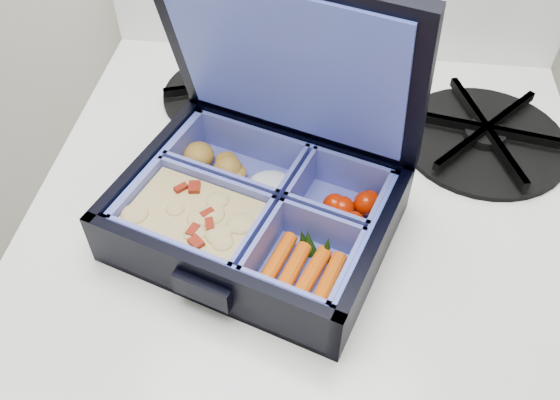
% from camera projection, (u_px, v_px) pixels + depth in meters
% --- Properties ---
extents(stove, '(0.55, 0.55, 0.82)m').
position_uv_depth(stove, '(304.00, 363.00, 0.91)').
color(stove, white).
rests_on(stove, floor).
extents(bento_box, '(0.28, 0.25, 0.06)m').
position_uv_depth(bento_box, '(256.00, 212.00, 0.54)').
color(bento_box, black).
rests_on(bento_box, stove).
extents(burner_grate, '(0.21, 0.21, 0.03)m').
position_uv_depth(burner_grate, '(485.00, 133.00, 0.63)').
color(burner_grate, black).
rests_on(burner_grate, stove).
extents(burner_grate_rear, '(0.21, 0.21, 0.02)m').
position_uv_depth(burner_grate_rear, '(232.00, 90.00, 0.69)').
color(burner_grate_rear, black).
rests_on(burner_grate_rear, stove).
extents(fork, '(0.17, 0.12, 0.01)m').
position_uv_depth(fork, '(323.00, 135.00, 0.65)').
color(fork, '#B6B7C0').
rests_on(fork, stove).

